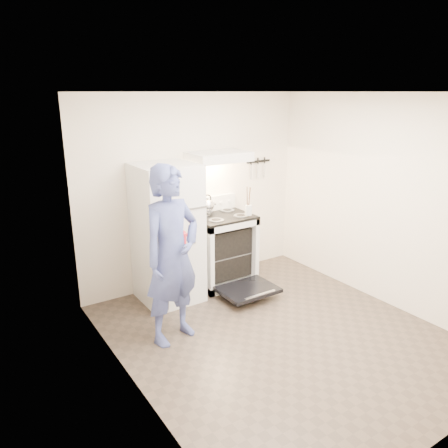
{
  "coord_description": "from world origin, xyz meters",
  "views": [
    {
      "loc": [
        -2.76,
        -3.13,
        2.5
      ],
      "look_at": [
        -0.05,
        1.0,
        1.0
      ],
      "focal_mm": 35.0,
      "sensor_mm": 36.0,
      "label": 1
    }
  ],
  "objects_px": {
    "refrigerator": "(167,234)",
    "person": "(172,256)",
    "tea_kettle": "(207,205)",
    "stove_body": "(222,251)",
    "dutch_oven": "(174,239)"
  },
  "relations": [
    {
      "from": "refrigerator",
      "to": "dutch_oven",
      "type": "height_order",
      "value": "refrigerator"
    },
    {
      "from": "refrigerator",
      "to": "stove_body",
      "type": "distance_m",
      "value": 0.9
    },
    {
      "from": "stove_body",
      "to": "person",
      "type": "bearing_deg",
      "value": -142.82
    },
    {
      "from": "tea_kettle",
      "to": "dutch_oven",
      "type": "height_order",
      "value": "tea_kettle"
    },
    {
      "from": "refrigerator",
      "to": "person",
      "type": "distance_m",
      "value": 0.95
    },
    {
      "from": "tea_kettle",
      "to": "dutch_oven",
      "type": "relative_size",
      "value": 0.81
    },
    {
      "from": "refrigerator",
      "to": "person",
      "type": "bearing_deg",
      "value": -113.04
    },
    {
      "from": "stove_body",
      "to": "refrigerator",
      "type": "bearing_deg",
      "value": -178.23
    },
    {
      "from": "stove_body",
      "to": "person",
      "type": "distance_m",
      "value": 1.55
    },
    {
      "from": "stove_body",
      "to": "tea_kettle",
      "type": "distance_m",
      "value": 0.65
    },
    {
      "from": "person",
      "to": "dutch_oven",
      "type": "relative_size",
      "value": 5.63
    },
    {
      "from": "tea_kettle",
      "to": "person",
      "type": "bearing_deg",
      "value": -135.12
    },
    {
      "from": "refrigerator",
      "to": "tea_kettle",
      "type": "xyz_separation_m",
      "value": [
        0.68,
        0.18,
        0.23
      ]
    },
    {
      "from": "refrigerator",
      "to": "stove_body",
      "type": "bearing_deg",
      "value": 1.77
    },
    {
      "from": "tea_kettle",
      "to": "stove_body",
      "type": "bearing_deg",
      "value": -49.4
    }
  ]
}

